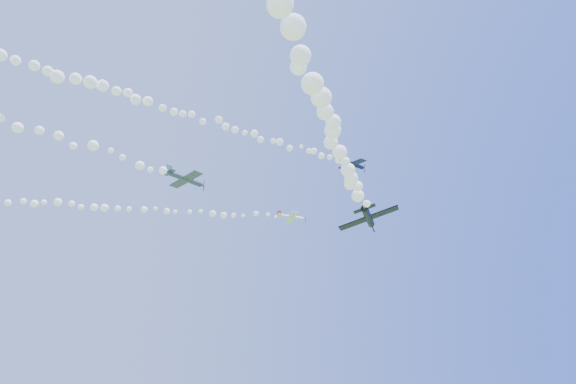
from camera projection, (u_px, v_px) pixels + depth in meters
name	position (u px, v px, depth m)	size (l,w,h in m)	color
plane_white	(291.00, 217.00, 106.88)	(6.65, 7.07, 2.55)	white
smoke_trail_white	(76.00, 205.00, 99.53)	(84.14, 23.30, 2.85)	white
plane_navy	(352.00, 164.00, 91.60)	(6.60, 6.99, 2.30)	#0E113E
smoke_trail_navy	(168.00, 108.00, 73.77)	(68.02, 11.52, 2.64)	white
plane_grey	(186.00, 179.00, 80.61)	(7.65, 8.11, 2.63)	#3B4257
plane_black	(368.00, 217.00, 61.96)	(6.90, 6.80, 2.48)	black
smoke_trail_black	(288.00, 23.00, 29.80)	(45.65, 52.41, 3.10)	white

